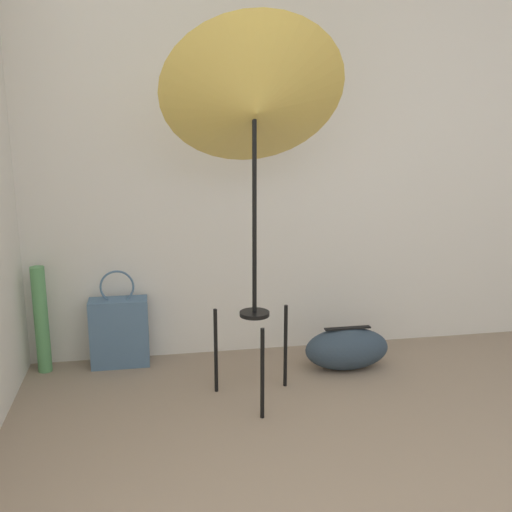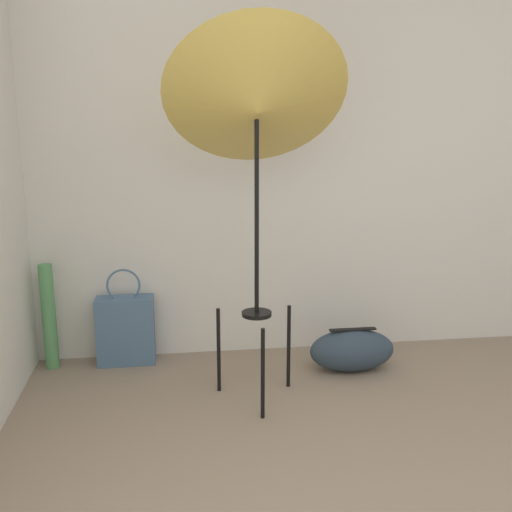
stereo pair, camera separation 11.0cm
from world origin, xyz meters
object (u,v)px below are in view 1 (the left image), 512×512
Objects in this scene: duffel_bag at (347,349)px; paper_roll at (41,320)px; tote_bag at (119,331)px; photo_umbrella at (254,106)px.

paper_roll is at bearing 171.02° from duffel_bag.
duffel_bag is 1.75m from paper_roll.
tote_bag is 1.33m from duffel_bag.
tote_bag is 0.44m from paper_roll.
paper_roll is at bearing -178.19° from tote_bag.
photo_umbrella is at bearing -25.62° from paper_roll.
duffel_bag is at bearing -8.98° from paper_roll.
tote_bag is at bearing 1.81° from paper_roll.
photo_umbrella reaches higher than tote_bag.
photo_umbrella reaches higher than paper_roll.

